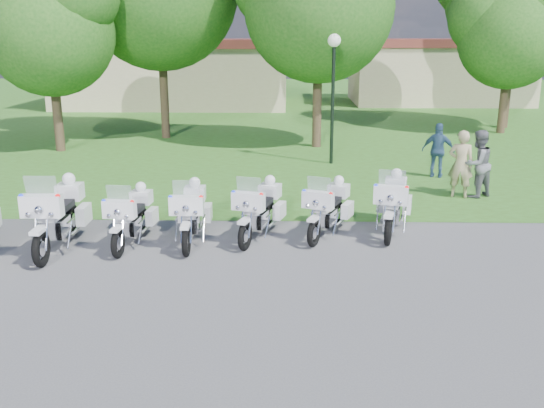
{
  "coord_description": "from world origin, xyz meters",
  "views": [
    {
      "loc": [
        1.11,
        -11.18,
        4.44
      ],
      "look_at": [
        0.8,
        1.2,
        0.95
      ],
      "focal_mm": 40.0,
      "sensor_mm": 36.0,
      "label": 1
    }
  ],
  "objects_px": {
    "bystander_b": "(478,164)",
    "motorcycle_1": "(58,214)",
    "motorcycle_4": "(260,209)",
    "motorcycle_5": "(329,208)",
    "lamp_post": "(334,67)",
    "motorcycle_3": "(192,213)",
    "bystander_c": "(438,151)",
    "bystander_a": "(461,164)",
    "motorcycle_6": "(393,203)",
    "motorcycle_2": "(132,216)"
  },
  "relations": [
    {
      "from": "motorcycle_4",
      "to": "bystander_c",
      "type": "height_order",
      "value": "bystander_c"
    },
    {
      "from": "bystander_a",
      "to": "bystander_c",
      "type": "bearing_deg",
      "value": -71.38
    },
    {
      "from": "lamp_post",
      "to": "bystander_a",
      "type": "relative_size",
      "value": 2.35
    },
    {
      "from": "motorcycle_1",
      "to": "bystander_b",
      "type": "bearing_deg",
      "value": -157.69
    },
    {
      "from": "motorcycle_3",
      "to": "motorcycle_5",
      "type": "height_order",
      "value": "motorcycle_3"
    },
    {
      "from": "motorcycle_5",
      "to": "motorcycle_6",
      "type": "bearing_deg",
      "value": -147.48
    },
    {
      "from": "motorcycle_4",
      "to": "motorcycle_5",
      "type": "relative_size",
      "value": 1.06
    },
    {
      "from": "motorcycle_2",
      "to": "bystander_c",
      "type": "relative_size",
      "value": 1.28
    },
    {
      "from": "motorcycle_4",
      "to": "bystander_c",
      "type": "relative_size",
      "value": 1.29
    },
    {
      "from": "motorcycle_6",
      "to": "lamp_post",
      "type": "distance_m",
      "value": 8.1
    },
    {
      "from": "motorcycle_5",
      "to": "motorcycle_6",
      "type": "height_order",
      "value": "motorcycle_6"
    },
    {
      "from": "motorcycle_2",
      "to": "bystander_c",
      "type": "bearing_deg",
      "value": -136.44
    },
    {
      "from": "motorcycle_4",
      "to": "bystander_b",
      "type": "xyz_separation_m",
      "value": [
        5.9,
        3.59,
        0.3
      ]
    },
    {
      "from": "lamp_post",
      "to": "bystander_a",
      "type": "height_order",
      "value": "lamp_post"
    },
    {
      "from": "motorcycle_1",
      "to": "motorcycle_5",
      "type": "xyz_separation_m",
      "value": [
        5.8,
        1.05,
        -0.12
      ]
    },
    {
      "from": "motorcycle_1",
      "to": "motorcycle_2",
      "type": "xyz_separation_m",
      "value": [
        1.48,
        0.33,
        -0.12
      ]
    },
    {
      "from": "motorcycle_4",
      "to": "motorcycle_5",
      "type": "height_order",
      "value": "motorcycle_4"
    },
    {
      "from": "motorcycle_2",
      "to": "motorcycle_3",
      "type": "relative_size",
      "value": 0.95
    },
    {
      "from": "lamp_post",
      "to": "bystander_a",
      "type": "distance_m",
      "value": 6.06
    },
    {
      "from": "motorcycle_2",
      "to": "motorcycle_5",
      "type": "relative_size",
      "value": 1.05
    },
    {
      "from": "bystander_a",
      "to": "lamp_post",
      "type": "bearing_deg",
      "value": -36.22
    },
    {
      "from": "motorcycle_4",
      "to": "motorcycle_2",
      "type": "bearing_deg",
      "value": 27.29
    },
    {
      "from": "bystander_b",
      "to": "lamp_post",
      "type": "bearing_deg",
      "value": -82.61
    },
    {
      "from": "motorcycle_5",
      "to": "bystander_a",
      "type": "xyz_separation_m",
      "value": [
        3.87,
        3.34,
        0.32
      ]
    },
    {
      "from": "motorcycle_2",
      "to": "bystander_b",
      "type": "distance_m",
      "value": 9.59
    },
    {
      "from": "motorcycle_3",
      "to": "bystander_b",
      "type": "bearing_deg",
      "value": -153.7
    },
    {
      "from": "bystander_a",
      "to": "bystander_b",
      "type": "height_order",
      "value": "bystander_a"
    },
    {
      "from": "motorcycle_5",
      "to": "lamp_post",
      "type": "bearing_deg",
      "value": -71.51
    },
    {
      "from": "bystander_b",
      "to": "motorcycle_1",
      "type": "bearing_deg",
      "value": -8.92
    },
    {
      "from": "motorcycle_5",
      "to": "lamp_post",
      "type": "distance_m",
      "value": 8.33
    },
    {
      "from": "motorcycle_3",
      "to": "motorcycle_4",
      "type": "distance_m",
      "value": 1.53
    },
    {
      "from": "motorcycle_5",
      "to": "bystander_b",
      "type": "relative_size",
      "value": 1.12
    },
    {
      "from": "motorcycle_3",
      "to": "motorcycle_5",
      "type": "bearing_deg",
      "value": -171.64
    },
    {
      "from": "motorcycle_4",
      "to": "bystander_b",
      "type": "relative_size",
      "value": 1.19
    },
    {
      "from": "motorcycle_3",
      "to": "motorcycle_5",
      "type": "distance_m",
      "value": 3.09
    },
    {
      "from": "motorcycle_1",
      "to": "motorcycle_5",
      "type": "bearing_deg",
      "value": -171.04
    },
    {
      "from": "motorcycle_4",
      "to": "bystander_a",
      "type": "relative_size",
      "value": 1.18
    },
    {
      "from": "motorcycle_6",
      "to": "bystander_a",
      "type": "relative_size",
      "value": 1.26
    },
    {
      "from": "bystander_a",
      "to": "motorcycle_5",
      "type": "bearing_deg",
      "value": 58.74
    },
    {
      "from": "motorcycle_2",
      "to": "motorcycle_4",
      "type": "bearing_deg",
      "value": -164.57
    },
    {
      "from": "motorcycle_1",
      "to": "motorcycle_5",
      "type": "height_order",
      "value": "motorcycle_1"
    },
    {
      "from": "motorcycle_5",
      "to": "lamp_post",
      "type": "height_order",
      "value": "lamp_post"
    },
    {
      "from": "motorcycle_3",
      "to": "motorcycle_1",
      "type": "bearing_deg",
      "value": 8.89
    },
    {
      "from": "bystander_c",
      "to": "motorcycle_1",
      "type": "bearing_deg",
      "value": 54.86
    },
    {
      "from": "bystander_a",
      "to": "motorcycle_4",
      "type": "bearing_deg",
      "value": 51.08
    },
    {
      "from": "motorcycle_2",
      "to": "bystander_b",
      "type": "bearing_deg",
      "value": -149.78
    },
    {
      "from": "motorcycle_4",
      "to": "lamp_post",
      "type": "distance_m",
      "value": 8.76
    },
    {
      "from": "motorcycle_4",
      "to": "bystander_b",
      "type": "bearing_deg",
      "value": -131.95
    },
    {
      "from": "motorcycle_2",
      "to": "bystander_a",
      "type": "bearing_deg",
      "value": -148.76
    },
    {
      "from": "motorcycle_2",
      "to": "motorcycle_4",
      "type": "relative_size",
      "value": 0.98
    }
  ]
}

